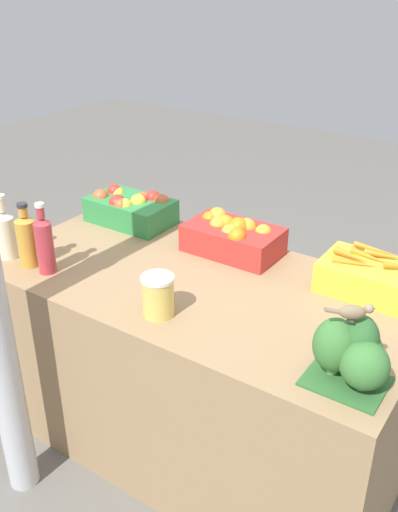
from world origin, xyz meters
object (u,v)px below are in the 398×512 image
at_px(apple_crate, 131,208).
at_px(sparrow_bird, 354,312).
at_px(orange_crate, 233,236).
at_px(juice_bottle_cloudy, 5,232).
at_px(broccoli_pile, 351,351).
at_px(juice_bottle_amber, 27,239).
at_px(juice_bottle_ruby, 45,244).
at_px(carrot_crate, 375,278).
at_px(pickle_jar, 158,295).

height_order(apple_crate, sparrow_bird, sparrow_bird).
relative_size(orange_crate, juice_bottle_cloudy, 1.44).
distance_m(broccoli_pile, juice_bottle_amber, 1.27).
xyz_separation_m(juice_bottle_ruby, sparrow_bird, (1.17, 0.03, 0.11)).
height_order(orange_crate, sparrow_bird, sparrow_bird).
xyz_separation_m(carrot_crate, juice_bottle_ruby, (-1.07, -0.54, 0.06)).
xyz_separation_m(broccoli_pile, pickle_jar, (-0.64, -0.04, -0.02)).
height_order(apple_crate, juice_bottle_ruby, juice_bottle_ruby).
relative_size(apple_crate, juice_bottle_cloudy, 1.44).
height_order(orange_crate, juice_bottle_cloudy, juice_bottle_cloudy).
distance_m(orange_crate, pickle_jar, 0.54).
xyz_separation_m(juice_bottle_cloudy, juice_bottle_amber, (0.13, -0.00, 0.00)).
bearing_deg(sparrow_bird, apple_crate, 124.25).
height_order(broccoli_pile, juice_bottle_cloudy, juice_bottle_cloudy).
bearing_deg(juice_bottle_cloudy, apple_crate, 71.41).
distance_m(apple_crate, carrot_crate, 1.11).
relative_size(carrot_crate, juice_bottle_ruby, 1.36).
relative_size(orange_crate, carrot_crate, 1.00).
relative_size(apple_crate, carrot_crate, 1.00).
distance_m(broccoli_pile, sparrow_bird, 0.13).
bearing_deg(carrot_crate, juice_bottle_amber, -155.34).
distance_m(apple_crate, juice_bottle_ruby, 0.54).
distance_m(apple_crate, pickle_jar, 0.78).
bearing_deg(broccoli_pile, apple_crate, 157.69).
bearing_deg(carrot_crate, broccoli_pile, -78.84).
xyz_separation_m(apple_crate, pickle_jar, (0.57, -0.54, 0.00)).
height_order(broccoli_pile, sparrow_bird, sparrow_bird).
distance_m(carrot_crate, broccoli_pile, 0.51).
relative_size(orange_crate, sparrow_bird, 3.13).
relative_size(carrot_crate, juice_bottle_amber, 1.47).
bearing_deg(apple_crate, juice_bottle_ruby, -85.44).
xyz_separation_m(broccoli_pile, juice_bottle_ruby, (-1.17, -0.04, 0.02)).
relative_size(orange_crate, juice_bottle_ruby, 1.36).
relative_size(juice_bottle_cloudy, juice_bottle_ruby, 0.94).
bearing_deg(juice_bottle_cloudy, broccoli_pile, 1.60).
bearing_deg(broccoli_pile, orange_crate, 143.73).
bearing_deg(sparrow_bird, juice_bottle_ruby, 148.42).
bearing_deg(carrot_crate, juice_bottle_ruby, -153.40).
relative_size(apple_crate, broccoli_pile, 1.69).
height_order(juice_bottle_cloudy, sparrow_bird, juice_bottle_cloudy).
height_order(apple_crate, pickle_jar, apple_crate).
xyz_separation_m(juice_bottle_amber, juice_bottle_ruby, (0.10, 0.00, 0.01)).
distance_m(apple_crate, orange_crate, 0.53).
distance_m(apple_crate, sparrow_bird, 1.32).
distance_m(pickle_jar, sparrow_bird, 0.66).
bearing_deg(juice_bottle_cloudy, sparrow_bird, 1.05).
height_order(juice_bottle_cloudy, juice_bottle_ruby, juice_bottle_ruby).
xyz_separation_m(orange_crate, carrot_crate, (0.58, -0.00, -0.01)).
height_order(pickle_jar, sparrow_bird, sparrow_bird).
distance_m(carrot_crate, juice_bottle_ruby, 1.20).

